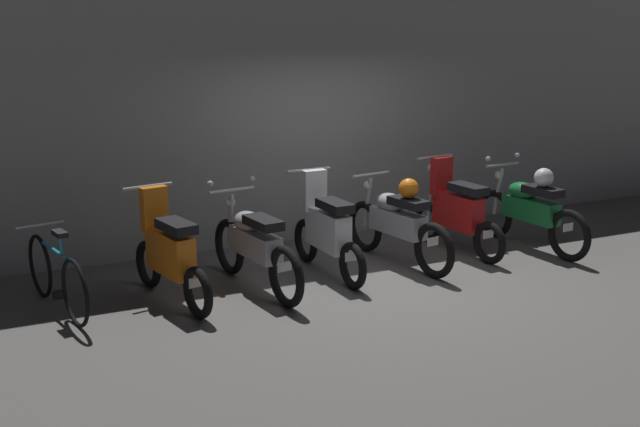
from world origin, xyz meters
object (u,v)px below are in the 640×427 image
object	(u,v)px
motorbike_slot_1	(254,245)
bicycle	(57,277)
motorbike_slot_5	(530,208)
motorbike_slot_2	(326,230)
motorbike_slot_4	(456,211)
motorbike_slot_3	(397,221)
motorbike_slot_0	(169,253)

from	to	relation	value
motorbike_slot_1	bicycle	size ratio (longest dim) A/B	1.14
motorbike_slot_1	motorbike_slot_5	bearing A→B (deg)	-0.77
motorbike_slot_2	motorbike_slot_4	bearing A→B (deg)	3.08
motorbike_slot_3	motorbike_slot_4	distance (m)	0.94
motorbike_slot_2	motorbike_slot_4	size ratio (longest dim) A/B	1.00
motorbike_slot_0	motorbike_slot_1	size ratio (longest dim) A/B	0.86
motorbike_slot_1	motorbike_slot_4	distance (m)	2.82
motorbike_slot_0	motorbike_slot_2	xyz separation A→B (m)	(1.88, 0.12, 0.00)
motorbike_slot_3	motorbike_slot_2	bearing A→B (deg)	178.65
motorbike_slot_3	motorbike_slot_4	bearing A→B (deg)	7.49
motorbike_slot_4	bicycle	size ratio (longest dim) A/B	0.99
motorbike_slot_0	bicycle	world-z (taller)	motorbike_slot_0
motorbike_slot_3	motorbike_slot_5	size ratio (longest dim) A/B	1.00
bicycle	motorbike_slot_0	bearing A→B (deg)	-10.42
motorbike_slot_5	bicycle	size ratio (longest dim) A/B	1.14
motorbike_slot_1	bicycle	xyz separation A→B (m)	(-2.05, 0.22, -0.13)
motorbike_slot_3	bicycle	size ratio (longest dim) A/B	1.14
motorbike_slot_3	motorbike_slot_5	bearing A→B (deg)	-5.06
bicycle	motorbike_slot_3	bearing A→B (deg)	-1.53
bicycle	motorbike_slot_2	bearing A→B (deg)	-1.59
motorbike_slot_2	bicycle	world-z (taller)	motorbike_slot_2
motorbike_slot_0	motorbike_slot_5	distance (m)	4.69
motorbike_slot_1	motorbike_slot_2	size ratio (longest dim) A/B	1.16
motorbike_slot_5	bicycle	xyz separation A→B (m)	(-5.79, 0.27, -0.17)
motorbike_slot_1	motorbike_slot_2	distance (m)	0.95
motorbike_slot_5	motorbike_slot_0	bearing A→B (deg)	179.17
motorbike_slot_4	motorbike_slot_1	bearing A→B (deg)	-175.15
motorbike_slot_0	motorbike_slot_4	xyz separation A→B (m)	(3.75, 0.22, 0.00)
motorbike_slot_1	motorbike_slot_4	size ratio (longest dim) A/B	1.16
motorbike_slot_0	motorbike_slot_2	world-z (taller)	same
motorbike_slot_0	bicycle	size ratio (longest dim) A/B	0.98
motorbike_slot_1	motorbike_slot_3	xyz separation A→B (m)	(1.88, 0.12, 0.03)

